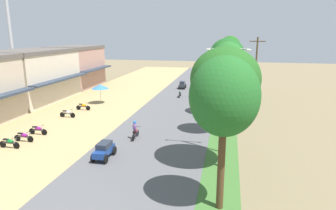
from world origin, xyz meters
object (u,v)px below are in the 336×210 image
parked_motorbike_fifth (68,113)px  median_tree_fifth (227,55)px  utility_pole_near (256,73)px  motorbike_ahead_third (180,94)px  median_tree_third (227,66)px  streetlamp_mid (229,56)px  car_hatchback_charcoal (182,85)px  median_tree_second (225,79)px  motorbike_ahead_second (135,130)px  vendor_umbrella (100,87)px  median_tree_nearest (224,98)px  median_tree_fourth (227,63)px  parked_motorbike_second (10,142)px  streetlamp_near (226,94)px  parked_motorbike_sixth (83,106)px  car_sedan_blue (104,150)px  parked_motorbike_fourth (38,130)px  parked_motorbike_third (24,136)px  median_tree_sixth (230,48)px

parked_motorbike_fifth → median_tree_fifth: size_ratio=0.22×
median_tree_fifth → utility_pole_near: 5.39m
motorbike_ahead_third → median_tree_third: bearing=-67.0°
streetlamp_mid → car_hatchback_charcoal: 16.52m
median_tree_second → motorbike_ahead_second: median_tree_second is taller
vendor_umbrella → median_tree_third: (16.01, -9.36, 3.98)m
median_tree_nearest → utility_pole_near: (3.22, 22.24, -1.51)m
median_tree_second → motorbike_ahead_third: (-6.57, 22.14, -5.56)m
median_tree_fourth → car_hatchback_charcoal: size_ratio=4.05×
median_tree_fourth → parked_motorbike_fifth: bearing=-165.8°
parked_motorbike_second → streetlamp_near: (16.76, 2.55, 4.12)m
vendor_umbrella → median_tree_third: 18.97m
parked_motorbike_sixth → median_tree_third: 18.49m
streetlamp_near → car_sedan_blue: streetlamp_near is taller
parked_motorbike_fifth → motorbike_ahead_third: size_ratio=1.00×
streetlamp_near → utility_pole_near: size_ratio=0.93×
parked_motorbike_second → median_tree_fourth: (16.66, 13.35, 5.38)m
parked_motorbike_second → median_tree_fifth: (16.49, 20.95, 5.64)m
parked_motorbike_fifth → streetlamp_mid: 38.20m
parked_motorbike_fifth → motorbike_ahead_third: motorbike_ahead_third is taller
median_tree_fourth → streetlamp_near: 10.88m
parked_motorbike_fourth → car_sedan_blue: bearing=-25.0°
parked_motorbike_third → median_tree_nearest: 18.64m
median_tree_sixth → car_sedan_blue: (-8.62, -28.17, -6.11)m
parked_motorbike_second → median_tree_second: size_ratio=0.22×
motorbike_ahead_second → vendor_umbrella: bearing=125.5°
parked_motorbike_sixth → utility_pole_near: bearing=13.5°
parked_motorbike_sixth → motorbike_ahead_third: 14.01m
median_tree_fifth → car_sedan_blue: (-8.29, -21.29, -5.45)m
parked_motorbike_second → parked_motorbike_third: size_ratio=1.00×
median_tree_fifth → streetlamp_near: bearing=-89.2°
parked_motorbike_fourth → motorbike_ahead_third: bearing=62.3°
parked_motorbike_third → parked_motorbike_fifth: size_ratio=1.00×
median_tree_third → car_hatchback_charcoal: median_tree_third is taller
parked_motorbike_second → median_tree_third: bearing=21.8°
utility_pole_near → median_tree_second: bearing=-100.8°
car_sedan_blue → motorbike_ahead_third: size_ratio=1.26×
parked_motorbike_second → car_hatchback_charcoal: car_hatchback_charcoal is taller
parked_motorbike_second → utility_pole_near: 26.61m
streetlamp_mid → utility_pole_near: bearing=-83.0°
streetlamp_near → parked_motorbike_second: bearing=-171.3°
median_tree_fourth → streetlamp_mid: size_ratio=1.04×
parked_motorbike_fourth → median_tree_fourth: (16.44, 9.98, 5.38)m
parked_motorbike_second → median_tree_second: (16.66, 0.01, 5.58)m
parked_motorbike_sixth → utility_pole_near: 20.85m
median_tree_fourth → median_tree_third: bearing=-90.0°
parked_motorbike_fourth → parked_motorbike_second: bearing=-93.8°
median_tree_third → streetlamp_near: size_ratio=0.97×
parked_motorbike_third → parked_motorbike_sixth: (-0.12, 10.87, 0.00)m
parked_motorbike_fourth → median_tree_second: bearing=-11.6°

